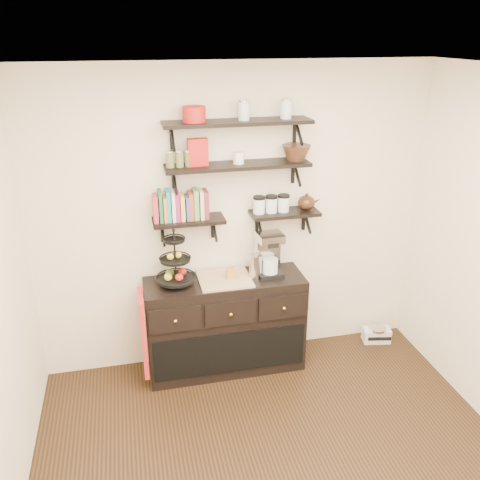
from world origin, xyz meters
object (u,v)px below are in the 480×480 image
at_px(fruit_stand, 176,267).
at_px(coffee_maker, 269,255).
at_px(sideboard, 225,324).
at_px(radio, 376,334).

relative_size(fruit_stand, coffee_maker, 1.23).
xyz_separation_m(sideboard, coffee_maker, (0.40, 0.03, 0.64)).
xyz_separation_m(coffee_maker, radio, (1.16, 0.03, -1.01)).
bearing_deg(coffee_maker, fruit_stand, 178.10).
relative_size(coffee_maker, radio, 1.38).
bearing_deg(sideboard, fruit_stand, 179.53).
bearing_deg(fruit_stand, sideboard, -0.47).
bearing_deg(radio, sideboard, -167.00).
xyz_separation_m(fruit_stand, radio, (1.98, 0.06, -0.99)).
bearing_deg(sideboard, coffee_maker, 3.84).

